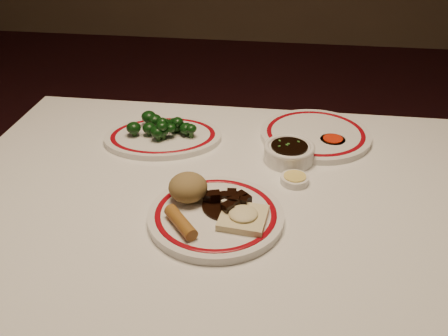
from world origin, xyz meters
TOP-DOWN VIEW (x-y plane):
  - dining_table at (0.00, 0.00)m, footprint 1.20×0.90m
  - main_plate at (0.01, -0.10)m, footprint 0.30×0.30m
  - rice_mound at (-0.05, -0.06)m, footprint 0.08×0.08m
  - spring_roll at (-0.04, -0.15)m, footprint 0.08×0.09m
  - fried_wonton at (0.07, -0.11)m, footprint 0.10×0.10m
  - stirfry_heap at (0.04, -0.07)m, footprint 0.10×0.10m
  - broccoli_plate at (-0.17, 0.22)m, footprint 0.34×0.31m
  - broccoli_pile at (-0.17, 0.23)m, footprint 0.18×0.12m
  - soy_bowl at (0.15, 0.16)m, footprint 0.12×0.12m
  - sweet_sour_dish at (0.26, 0.26)m, footprint 0.06×0.06m
  - mustard_dish at (0.17, 0.06)m, footprint 0.06×0.06m
  - far_plate at (0.22, 0.29)m, footprint 0.34×0.34m

SIDE VIEW (x-z plane):
  - dining_table at x=0.00m, z-range 0.28..1.03m
  - sweet_sour_dish at x=0.26m, z-range 0.75..0.77m
  - mustard_dish at x=0.17m, z-range 0.75..0.77m
  - broccoli_plate at x=-0.17m, z-range 0.75..0.77m
  - far_plate at x=0.22m, z-range 0.75..0.77m
  - main_plate at x=0.01m, z-range 0.75..0.77m
  - soy_bowl at x=0.15m, z-range 0.75..0.79m
  - fried_wonton at x=0.07m, z-range 0.77..0.79m
  - stirfry_heap at x=0.04m, z-range 0.76..0.80m
  - spring_roll at x=-0.04m, z-range 0.77..0.79m
  - broccoli_pile at x=-0.17m, z-range 0.76..0.81m
  - rice_mound at x=-0.05m, z-range 0.77..0.83m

